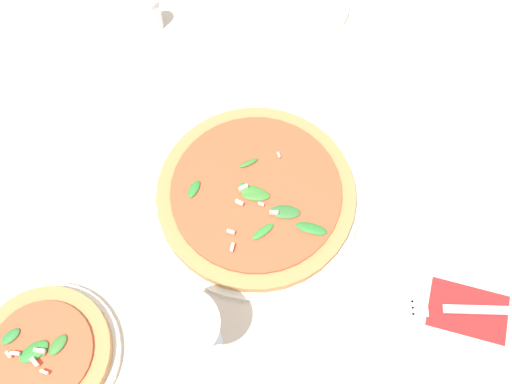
# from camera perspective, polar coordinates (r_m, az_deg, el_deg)

# --- Properties ---
(ground_plane) EXTENTS (6.00, 6.00, 0.00)m
(ground_plane) POSITION_cam_1_polar(r_m,az_deg,el_deg) (0.93, 2.09, -0.25)
(ground_plane) COLOR beige
(pizza_arugula_main) EXTENTS (0.32, 0.32, 0.05)m
(pizza_arugula_main) POSITION_cam_1_polar(r_m,az_deg,el_deg) (0.91, 0.01, -0.36)
(pizza_arugula_main) COLOR silver
(pizza_arugula_main) RESTS_ON ground_plane
(pizza_personal_side) EXTENTS (0.20, 0.20, 0.05)m
(pizza_personal_side) POSITION_cam_1_polar(r_m,az_deg,el_deg) (0.89, -19.44, -14.32)
(pizza_personal_side) COLOR silver
(pizza_personal_side) RESTS_ON ground_plane
(wine_glass) EXTENTS (0.09, 0.09, 0.14)m
(wine_glass) POSITION_cam_1_polar(r_m,az_deg,el_deg) (0.77, -6.57, -13.05)
(wine_glass) COLOR white
(wine_glass) RESTS_ON ground_plane
(napkin) EXTENTS (0.11, 0.08, 0.01)m
(napkin) POSITION_cam_1_polar(r_m,az_deg,el_deg) (0.92, 19.57, -10.57)
(napkin) COLOR #B21E1E
(napkin) RESTS_ON ground_plane
(fork) EXTENTS (0.22, 0.08, 0.00)m
(fork) POSITION_cam_1_polar(r_m,az_deg,el_deg) (0.91, 19.16, -10.51)
(fork) COLOR silver
(fork) RESTS_ON ground_plane
(side_plate_white) EXTENTS (0.18, 0.18, 0.02)m
(side_plate_white) POSITION_cam_1_polar(r_m,az_deg,el_deg) (1.14, 4.18, 17.59)
(side_plate_white) COLOR silver
(side_plate_white) RESTS_ON ground_plane
(shaker_pepper) EXTENTS (0.03, 0.03, 0.07)m
(shaker_pepper) POSITION_cam_1_polar(r_m,az_deg,el_deg) (1.10, -9.87, 16.41)
(shaker_pepper) COLOR silver
(shaker_pepper) RESTS_ON ground_plane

